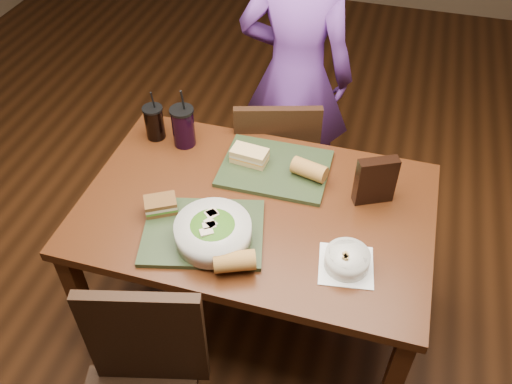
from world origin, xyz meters
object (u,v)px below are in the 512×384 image
tray_near (203,232)px  cup_berry (183,126)px  cup_cola (154,122)px  chip_bag (375,181)px  chair_far (281,164)px  baguette_far (309,170)px  baguette_near (234,261)px  tray_far (275,168)px  soup_bowl (347,260)px  sandwich_far (249,156)px  dining_table (256,222)px  sandwich_near (161,205)px  diner (295,77)px  salad_bowl (213,231)px

tray_near → cup_berry: (-0.25, 0.46, 0.08)m
cup_cola → chip_bag: 0.94m
chair_far → baguette_far: size_ratio=6.43×
baguette_near → tray_far: bearing=89.9°
soup_bowl → chip_bag: (0.04, 0.34, 0.06)m
chip_bag → chair_far: bearing=111.8°
sandwich_far → baguette_near: bearing=-78.6°
tray_far → sandwich_far: (-0.11, 0.01, 0.04)m
dining_table → sandwich_near: bearing=-157.2°
diner → cup_cola: (-0.47, -0.59, 0.05)m
sandwich_near → cup_berry: size_ratio=0.51×
cup_cola → sandwich_near: bearing=-63.9°
diner → sandwich_near: 1.05m
salad_bowl → cup_berry: cup_berry is taller
chair_far → chip_bag: size_ratio=4.50×
chair_far → cup_berry: bearing=-141.9°
salad_bowl → cup_berry: size_ratio=0.98×
soup_bowl → baguette_near: 0.37m
diner → sandwich_near: size_ratio=11.27×
salad_bowl → baguette_far: size_ratio=1.94×
tray_near → cup_cola: (-0.38, 0.47, 0.07)m
chair_far → salad_bowl: 0.84m
baguette_near → cup_berry: bearing=124.7°
diner → cup_berry: bearing=60.2°
baguette_far → tray_far: bearing=172.4°
baguette_far → cup_berry: 0.55m
baguette_far → dining_table: bearing=-129.1°
soup_bowl → sandwich_far: size_ratio=1.38×
sandwich_far → sandwich_near: bearing=-123.2°
tray_near → baguette_far: (0.30, 0.38, 0.04)m
cup_berry → tray_far: bearing=-8.4°
cup_cola → salad_bowl: bearing=-49.0°
cup_berry → soup_bowl: bearing=-31.4°
sandwich_near → tray_far: bearing=45.8°
salad_bowl → soup_bowl: salad_bowl is taller
chip_bag → diner: bearing=96.3°
dining_table → chip_bag: bearing=20.2°
tray_near → salad_bowl: size_ratio=1.60×
sandwich_near → cup_cola: (-0.20, 0.42, 0.03)m
tray_near → tray_far: same height
tray_near → sandwich_far: bearing=82.9°
sandwich_near → sandwich_far: size_ratio=0.92×
baguette_far → chip_bag: bearing=-9.7°
sandwich_far → chip_bag: 0.51m
sandwich_near → cup_berry: (-0.07, 0.41, 0.04)m
sandwich_far → chip_bag: size_ratio=0.77×
chair_far → diner: size_ratio=0.56×
tray_far → soup_bowl: size_ratio=2.04×
chair_far → sandwich_far: 0.46m
sandwich_far → cup_berry: (-0.30, 0.06, 0.04)m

